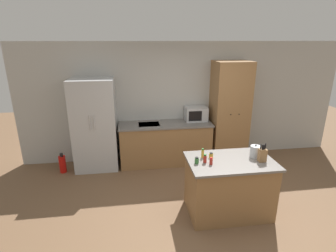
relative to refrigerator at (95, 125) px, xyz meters
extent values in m
plane|color=brown|center=(1.95, -1.98, -0.95)|extent=(14.00, 14.00, 0.00)
cube|color=#B2B2AD|center=(1.95, 0.35, 0.35)|extent=(7.20, 0.06, 2.60)
cube|color=#B7BABC|center=(0.00, 0.00, 0.00)|extent=(0.87, 0.65, 1.90)
cylinder|color=silver|center=(-0.04, -0.34, 0.15)|extent=(0.02, 0.02, 0.30)
cylinder|color=silver|center=(0.04, -0.34, 0.15)|extent=(0.02, 0.02, 0.30)
cube|color=olive|center=(1.47, 0.01, -0.51)|extent=(1.95, 0.62, 0.88)
cube|color=slate|center=(1.47, 0.01, -0.05)|extent=(1.99, 0.66, 0.03)
cube|color=#9EA0A3|center=(1.12, 0.01, -0.04)|extent=(0.44, 0.34, 0.01)
cube|color=olive|center=(2.89, 0.02, 0.15)|extent=(0.76, 0.62, 2.21)
sphere|color=black|center=(2.80, -0.31, 0.20)|extent=(0.02, 0.02, 0.02)
sphere|color=black|center=(2.98, -0.31, 0.20)|extent=(0.02, 0.02, 0.02)
cube|color=olive|center=(2.21, -1.89, -0.52)|extent=(1.24, 0.78, 0.87)
cube|color=slate|center=(2.21, -1.89, -0.06)|extent=(1.30, 0.84, 0.03)
cube|color=#B2B5B7|center=(2.17, 0.13, 0.12)|extent=(0.48, 0.34, 0.31)
cube|color=black|center=(2.11, -0.04, 0.12)|extent=(0.29, 0.01, 0.22)
cube|color=olive|center=(2.65, -1.99, 0.05)|extent=(0.11, 0.08, 0.20)
cylinder|color=black|center=(2.62, -1.98, 0.19)|extent=(0.02, 0.02, 0.08)
cylinder|color=black|center=(2.63, -2.00, 0.18)|extent=(0.02, 0.02, 0.07)
cylinder|color=black|center=(2.64, -2.00, 0.18)|extent=(0.02, 0.02, 0.07)
cylinder|color=black|center=(2.66, -2.00, 0.18)|extent=(0.02, 0.02, 0.07)
cylinder|color=black|center=(2.67, -1.98, 0.18)|extent=(0.02, 0.02, 0.06)
cylinder|color=black|center=(2.69, -1.98, 0.19)|extent=(0.02, 0.02, 0.09)
cylinder|color=#B2281E|center=(1.80, -1.91, 0.01)|extent=(0.05, 0.05, 0.11)
cylinder|color=#286628|center=(1.80, -1.91, 0.07)|extent=(0.04, 0.04, 0.02)
cylinder|color=#B2281E|center=(1.88, -1.98, 0.00)|extent=(0.05, 0.05, 0.09)
cylinder|color=red|center=(1.88, -1.98, 0.05)|extent=(0.03, 0.03, 0.02)
cylinder|color=#337033|center=(1.68, -1.92, -0.01)|extent=(0.06, 0.06, 0.08)
cylinder|color=black|center=(1.68, -1.92, 0.04)|extent=(0.05, 0.05, 0.02)
cylinder|color=gold|center=(1.81, -1.74, 0.01)|extent=(0.04, 0.04, 0.12)
cylinder|color=#286628|center=(1.81, -1.74, 0.09)|extent=(0.03, 0.03, 0.03)
cylinder|color=gold|center=(1.94, -1.76, -0.01)|extent=(0.06, 0.06, 0.07)
cylinder|color=black|center=(1.94, -1.76, 0.03)|extent=(0.05, 0.05, 0.01)
cylinder|color=#B2B5B7|center=(2.62, -1.83, 0.04)|extent=(0.16, 0.16, 0.18)
sphere|color=#262628|center=(2.62, -1.83, 0.15)|extent=(0.02, 0.02, 0.02)
cylinder|color=red|center=(-0.70, -0.15, -0.77)|extent=(0.14, 0.14, 0.36)
cylinder|color=black|center=(-0.70, -0.15, -0.56)|extent=(0.06, 0.06, 0.06)
camera|label=1|loc=(0.77, -5.29, 1.68)|focal=28.00mm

